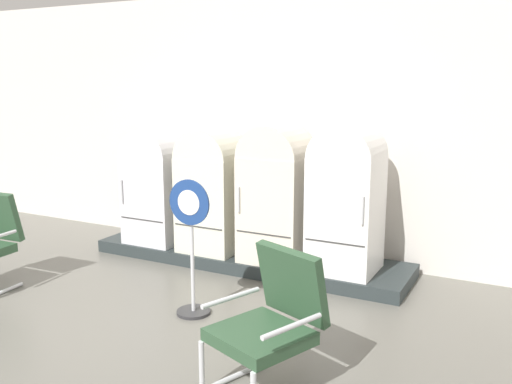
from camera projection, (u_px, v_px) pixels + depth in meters
back_wall at (272, 124)px, 6.94m from camera, size 11.76×0.12×3.21m
display_plinth at (248, 257)px, 6.70m from camera, size 3.85×0.95×0.15m
refrigerator_0 at (158, 182)px, 7.00m from camera, size 0.68×0.70×1.43m
refrigerator_1 at (211, 187)px, 6.60m from camera, size 0.69×0.63×1.47m
refrigerator_2 at (276, 190)px, 6.24m from camera, size 0.71×0.67×1.54m
refrigerator_3 at (346, 194)px, 5.88m from camera, size 0.69×0.70×1.58m
armchair_right at (272, 318)px, 3.89m from camera, size 0.82×0.88×1.01m
sign_stand at (191, 254)px, 5.15m from camera, size 0.42×0.32×1.29m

